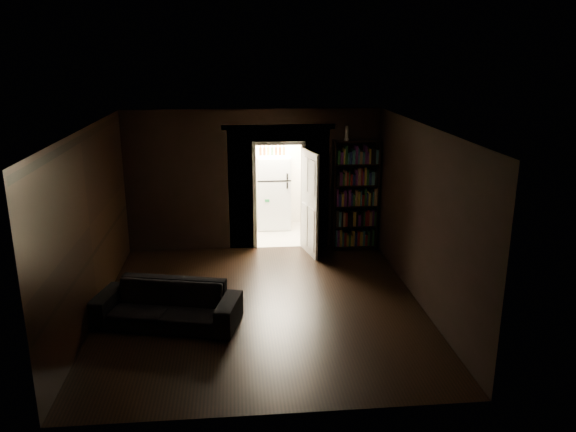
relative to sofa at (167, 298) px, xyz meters
name	(u,v)px	position (x,y,z in m)	size (l,w,h in m)	color
ground	(262,306)	(1.40, 0.44, -0.40)	(5.50, 5.50, 0.00)	black
room_walls	(256,186)	(1.39, 1.51, 1.28)	(5.02, 5.61, 2.84)	black
kitchen_alcove	(275,177)	(1.90, 4.31, 0.81)	(2.20, 1.80, 2.60)	beige
sofa	(167,298)	(0.00, 0.00, 0.00)	(2.09, 0.91, 0.80)	black
bookshelf	(355,195)	(3.40, 2.99, 0.70)	(0.90, 0.32, 2.20)	black
refrigerator	(273,192)	(1.88, 4.55, 0.42)	(0.74, 0.68, 1.65)	white
door	(310,203)	(2.46, 2.76, 0.62)	(0.85, 0.05, 2.05)	silver
figurine	(347,133)	(3.20, 2.99, 1.94)	(0.10, 0.10, 0.29)	white
bottles	(272,150)	(1.86, 4.55, 1.38)	(0.63, 0.08, 0.26)	black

